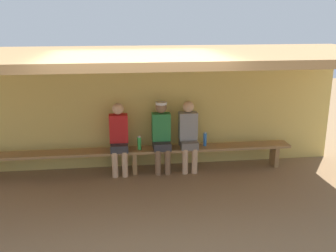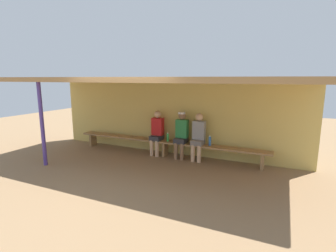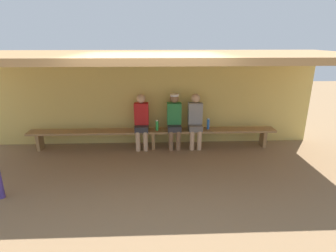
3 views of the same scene
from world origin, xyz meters
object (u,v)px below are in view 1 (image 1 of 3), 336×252
player_in_red (119,136)px  water_bottle_orange (205,139)px  player_in_white (188,133)px  bench (134,153)px  player_shirtless_tan (162,134)px  water_bottle_green (139,143)px

player_in_red → water_bottle_orange: 1.63m
player_in_white → bench: bearing=-179.8°
player_shirtless_tan → water_bottle_orange: player_shirtless_tan is taller
player_in_white → player_shirtless_tan: player_shirtless_tan is taller
bench → player_shirtless_tan: player_shirtless_tan is taller
player_shirtless_tan → water_bottle_green: bearing=-176.3°
water_bottle_green → water_bottle_orange: bearing=2.6°
bench → water_bottle_green: water_bottle_green is taller
water_bottle_green → water_bottle_orange: water_bottle_orange is taller
player_shirtless_tan → water_bottle_orange: 0.85m
water_bottle_green → player_in_red: bearing=175.9°
water_bottle_orange → bench: bearing=-178.6°
bench → water_bottle_orange: bearing=1.4°
player_shirtless_tan → water_bottle_green: size_ratio=5.22×
water_bottle_green → water_bottle_orange: 1.26m
player_shirtless_tan → water_bottle_orange: (0.84, 0.03, -0.16)m
bench → water_bottle_green: size_ratio=23.27×
bench → player_in_white: bearing=0.2°
player_in_white → player_in_red: (-1.30, 0.00, 0.00)m
water_bottle_orange → player_shirtless_tan: bearing=-177.9°
water_bottle_green → player_in_white: bearing=1.6°
bench → player_in_red: 0.44m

